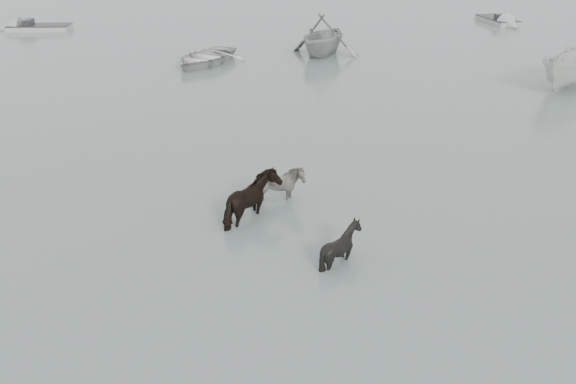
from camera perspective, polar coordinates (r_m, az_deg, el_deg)
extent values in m
plane|color=#55655F|center=(17.33, 4.35, -3.60)|extent=(140.00, 140.00, 0.00)
imported|color=black|center=(18.77, -1.03, 1.11)|extent=(1.80, 1.24, 1.39)
imported|color=black|center=(17.63, -3.12, 0.01)|extent=(1.56, 1.78, 1.69)
imported|color=black|center=(15.73, 4.74, -3.94)|extent=(1.48, 1.38, 1.35)
imported|color=silver|center=(35.85, -7.50, 11.98)|extent=(4.44, 5.43, 0.99)
imported|color=gray|center=(37.67, 3.18, 13.93)|extent=(5.14, 5.61, 2.50)
imported|color=beige|center=(33.50, 23.78, 10.04)|extent=(3.99, 5.10, 1.87)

